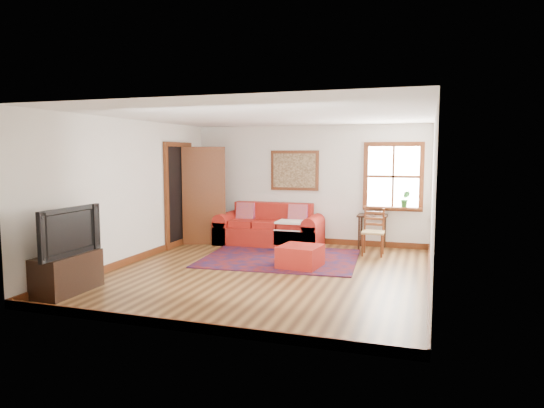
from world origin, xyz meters
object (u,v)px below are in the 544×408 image
(red_leather_sofa, at_px, (270,231))
(side_table, at_px, (372,221))
(ladder_back_chair, at_px, (373,230))
(media_cabinet, at_px, (68,273))
(red_ottoman, at_px, (300,257))

(red_leather_sofa, relative_size, side_table, 3.21)
(ladder_back_chair, bearing_deg, side_table, 98.75)
(side_table, height_order, ladder_back_chair, ladder_back_chair)
(side_table, distance_m, media_cabinet, 5.75)
(red_ottoman, distance_m, ladder_back_chair, 1.80)
(red_leather_sofa, xyz_separation_m, ladder_back_chair, (2.19, -0.39, 0.18))
(side_table, bearing_deg, red_ottoman, -115.14)
(red_leather_sofa, height_order, red_ottoman, red_leather_sofa)
(red_leather_sofa, height_order, ladder_back_chair, ladder_back_chair)
(red_leather_sofa, relative_size, red_ottoman, 3.37)
(red_leather_sofa, distance_m, side_table, 2.13)
(ladder_back_chair, distance_m, media_cabinet, 5.36)
(media_cabinet, bearing_deg, side_table, 50.70)
(side_table, distance_m, ladder_back_chair, 0.62)
(red_ottoman, relative_size, media_cabinet, 0.67)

